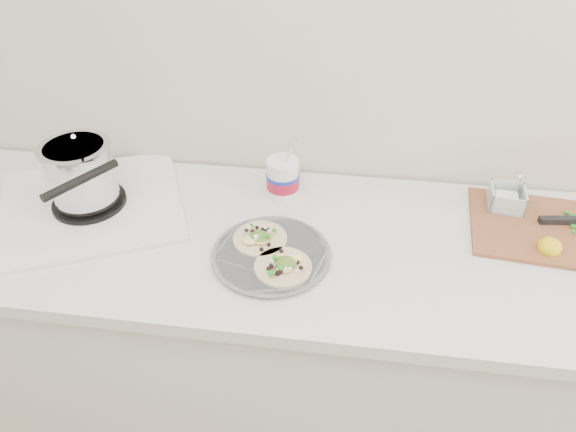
# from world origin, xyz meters

# --- Properties ---
(counter) EXTENTS (2.44, 0.66, 0.90)m
(counter) POSITION_xyz_m (0.00, 1.43, 0.45)
(counter) COLOR silver
(counter) RESTS_ON ground
(stove) EXTENTS (0.65, 0.64, 0.25)m
(stove) POSITION_xyz_m (-0.56, 1.47, 0.98)
(stove) COLOR silver
(stove) RESTS_ON counter
(taco_plate) EXTENTS (0.31, 0.31, 0.04)m
(taco_plate) POSITION_xyz_m (-0.01, 1.33, 0.92)
(taco_plate) COLOR slate
(taco_plate) RESTS_ON counter
(tub) EXTENTS (0.10, 0.10, 0.22)m
(tub) POSITION_xyz_m (-0.02, 1.61, 0.97)
(tub) COLOR white
(tub) RESTS_ON counter
(cutboard) EXTENTS (0.46, 0.34, 0.07)m
(cutboard) POSITION_xyz_m (0.73, 1.55, 0.92)
(cutboard) COLOR brown
(cutboard) RESTS_ON counter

